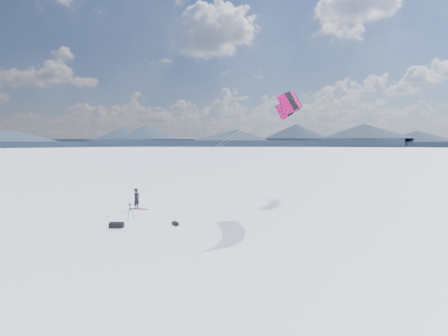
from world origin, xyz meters
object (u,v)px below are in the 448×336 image
at_px(tripod, 130,210).
at_px(gear_bag_b, 175,224).
at_px(gear_bag_a, 117,225).
at_px(snowboard, 139,209).
at_px(snowkiter, 137,209).

height_order(tripod, gear_bag_b, tripod).
xyz_separation_m(gear_bag_a, gear_bag_b, (3.34, 2.23, -0.07)).
bearing_deg(snowboard, snowkiter, 170.12).
bearing_deg(gear_bag_a, gear_bag_b, 7.64).
xyz_separation_m(snowkiter, gear_bag_b, (6.12, -3.31, 0.12)).
height_order(snowkiter, snowboard, snowkiter).
bearing_deg(gear_bag_b, tripod, -139.23).
xyz_separation_m(snowkiter, gear_bag_a, (2.78, -5.55, 0.19)).
distance_m(tripod, gear_bag_b, 3.85).
distance_m(snowboard, gear_bag_b, 6.77).
distance_m(snowboard, gear_bag_a, 6.12).
distance_m(snowkiter, gear_bag_b, 6.96).
bearing_deg(gear_bag_b, snowboard, -173.78).
bearing_deg(gear_bag_a, tripod, 76.46).
height_order(snowboard, tripod, tripod).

